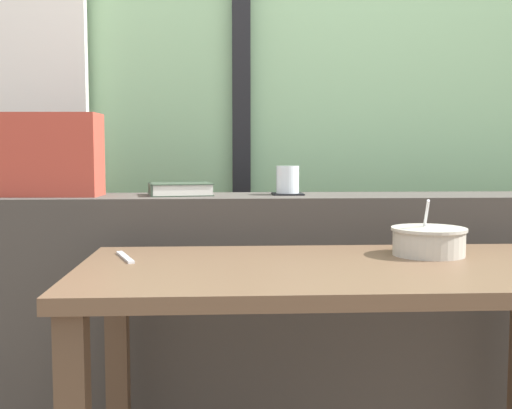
# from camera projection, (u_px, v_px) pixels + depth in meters

# --- Properties ---
(outdoor_backdrop) EXTENTS (4.80, 0.08, 2.80)m
(outdoor_backdrop) POSITION_uv_depth(u_px,v_px,m) (271.00, 49.00, 2.50)
(outdoor_backdrop) COLOR #8EBC89
(outdoor_backdrop) RESTS_ON ground
(curtain_left_panel) EXTENTS (0.56, 0.06, 2.50)m
(curtain_left_panel) POSITION_uv_depth(u_px,v_px,m) (12.00, 83.00, 2.36)
(curtain_left_panel) COLOR silver
(curtain_left_panel) RESTS_ON ground
(window_divider_post) EXTENTS (0.07, 0.05, 2.60)m
(window_divider_post) POSITION_uv_depth(u_px,v_px,m) (241.00, 72.00, 2.43)
(window_divider_post) COLOR black
(window_divider_post) RESTS_ON ground
(dark_console_ledge) EXTENTS (2.80, 0.29, 0.85)m
(dark_console_ledge) POSITION_uv_depth(u_px,v_px,m) (283.00, 325.00, 2.07)
(dark_console_ledge) COLOR #423D38
(dark_console_ledge) RESTS_ON ground
(breakfast_table) EXTENTS (1.27, 0.62, 0.72)m
(breakfast_table) POSITION_uv_depth(u_px,v_px,m) (342.00, 311.00, 1.52)
(breakfast_table) COLOR brown
(breakfast_table) RESTS_ON ground
(coaster_square) EXTENTS (0.10, 0.10, 0.00)m
(coaster_square) POSITION_uv_depth(u_px,v_px,m) (288.00, 194.00, 2.05)
(coaster_square) COLOR black
(coaster_square) RESTS_ON dark_console_ledge
(juice_glass) EXTENTS (0.07, 0.07, 0.09)m
(juice_glass) POSITION_uv_depth(u_px,v_px,m) (288.00, 181.00, 2.04)
(juice_glass) COLOR white
(juice_glass) RESTS_ON coaster_square
(closed_book) EXTENTS (0.22, 0.18, 0.04)m
(closed_book) POSITION_uv_depth(u_px,v_px,m) (180.00, 189.00, 2.03)
(closed_book) COLOR #334233
(closed_book) RESTS_ON dark_console_ledge
(throw_pillow) EXTENTS (0.33, 0.16, 0.26)m
(throw_pillow) POSITION_uv_depth(u_px,v_px,m) (49.00, 155.00, 1.98)
(throw_pillow) COLOR #B74233
(throw_pillow) RESTS_ON dark_console_ledge
(soup_bowl) EXTENTS (0.20, 0.20, 0.15)m
(soup_bowl) POSITION_uv_depth(u_px,v_px,m) (429.00, 242.00, 1.65)
(soup_bowl) COLOR #BCB7A8
(soup_bowl) RESTS_ON breakfast_table
(fork_utensil) EXTENTS (0.07, 0.17, 0.01)m
(fork_utensil) POSITION_uv_depth(u_px,v_px,m) (125.00, 257.00, 1.61)
(fork_utensil) COLOR silver
(fork_utensil) RESTS_ON breakfast_table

